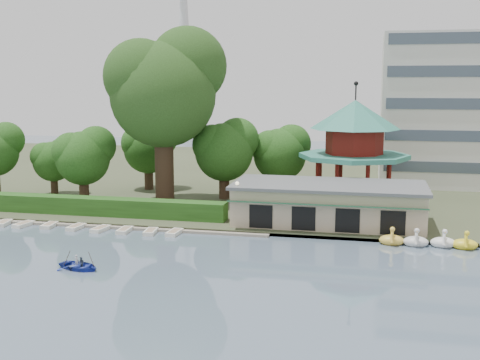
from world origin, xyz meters
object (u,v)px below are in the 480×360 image
(dock, at_px, (99,225))
(boathouse, at_px, (329,203))
(big_tree, at_px, (165,85))
(rowboat_with_passengers, at_px, (79,263))
(pavilion, at_px, (354,142))

(dock, height_order, boathouse, boathouse)
(big_tree, distance_m, rowboat_with_passengers, 27.42)
(pavilion, relative_size, big_tree, 0.68)
(pavilion, height_order, rowboat_with_passengers, pavilion)
(boathouse, bearing_deg, pavilion, 78.72)
(boathouse, distance_m, pavilion, 11.43)
(pavilion, distance_m, rowboat_with_passengers, 34.65)
(pavilion, xyz_separation_m, big_tree, (-20.84, -3.81, 6.22))
(boathouse, height_order, pavilion, pavilion)
(dock, distance_m, pavilion, 29.14)
(dock, xyz_separation_m, big_tree, (3.16, 10.99, 13.58))
(dock, xyz_separation_m, boathouse, (22.00, 4.77, 2.25))
(boathouse, xyz_separation_m, pavilion, (2.00, 10.03, 5.11))
(big_tree, bearing_deg, boathouse, -18.26)
(dock, height_order, rowboat_with_passengers, rowboat_with_passengers)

